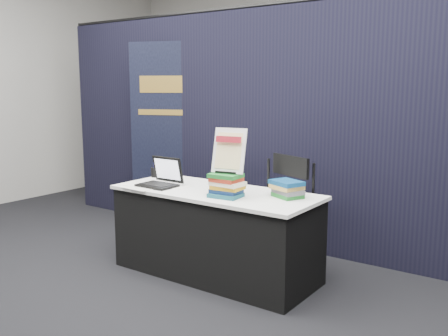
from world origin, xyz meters
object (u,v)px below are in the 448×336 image
at_px(display_table, 215,233).
at_px(book_stack_tall, 227,185).
at_px(stacking_chair, 279,211).
at_px(laptop, 160,179).
at_px(book_stack_short, 287,189).
at_px(pullup_banner, 166,146).
at_px(info_sign, 229,151).

distance_m(display_table, book_stack_tall, 0.54).
xyz_separation_m(display_table, stacking_chair, (0.46, 0.30, 0.20)).
bearing_deg(display_table, laptop, -166.05).
bearing_deg(book_stack_short, stacking_chair, 133.98).
distance_m(book_stack_tall, book_stack_short, 0.49).
height_order(laptop, book_stack_short, laptop).
bearing_deg(pullup_banner, info_sign, -53.36).
height_order(book_stack_short, stacking_chair, stacking_chair).
bearing_deg(laptop, book_stack_short, 13.68).
height_order(book_stack_short, pullup_banner, pullup_banner).
bearing_deg(info_sign, pullup_banner, 136.08).
xyz_separation_m(book_stack_short, stacking_chair, (-0.16, 0.17, -0.24)).
relative_size(laptop, book_stack_short, 1.15).
bearing_deg(info_sign, book_stack_short, 20.95).
xyz_separation_m(book_stack_tall, info_sign, (0.00, 0.03, 0.27)).
xyz_separation_m(display_table, laptop, (-0.51, -0.13, 0.43)).
relative_size(book_stack_tall, book_stack_short, 0.82).
relative_size(laptop, book_stack_tall, 1.41).
relative_size(display_table, pullup_banner, 0.85).
relative_size(book_stack_tall, stacking_chair, 0.23).
bearing_deg(book_stack_short, pullup_banner, 158.27).
xyz_separation_m(laptop, info_sign, (0.74, 0.01, 0.31)).
relative_size(display_table, book_stack_short, 6.16).
distance_m(book_stack_short, pullup_banner, 2.21).
bearing_deg(laptop, info_sign, 1.60).
xyz_separation_m(book_stack_short, pullup_banner, (-2.05, 0.82, 0.12)).
distance_m(laptop, book_stack_short, 1.17).
relative_size(info_sign, pullup_banner, 0.18).
height_order(book_stack_short, info_sign, info_sign).
bearing_deg(book_stack_short, laptop, -167.26).
relative_size(laptop, info_sign, 0.90).
distance_m(laptop, info_sign, 0.80).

